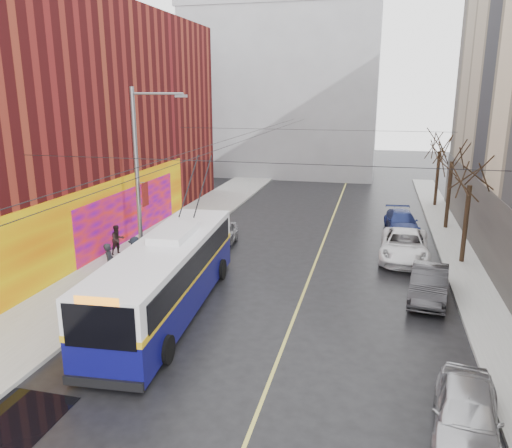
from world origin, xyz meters
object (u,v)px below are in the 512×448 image
at_px(tree_near, 472,170).
at_px(following_car, 221,235).
at_px(streetlight_pole, 141,180).
at_px(parked_car_b, 429,284).
at_px(parked_car_d, 401,222).
at_px(pedestrian_b, 118,240).
at_px(tree_far, 441,141).
at_px(tree_mid, 453,149).
at_px(trolleybus, 168,275).
at_px(pedestrian_c, 135,254).
at_px(pedestrian_a, 110,263).
at_px(parked_car_a, 466,413).
at_px(parked_car_c, 404,245).

bearing_deg(tree_near, following_car, 179.77).
relative_size(streetlight_pole, parked_car_b, 2.07).
xyz_separation_m(parked_car_b, parked_car_d, (-0.74, 10.94, -0.04)).
relative_size(tree_near, pedestrian_b, 3.92).
bearing_deg(tree_far, tree_mid, -90.00).
height_order(trolleybus, pedestrian_c, trolleybus).
distance_m(tree_mid, tree_far, 7.00).
bearing_deg(pedestrian_a, parked_car_d, -66.56).
xyz_separation_m(following_car, pedestrian_b, (-4.87, -3.23, 0.30)).
bearing_deg(tree_far, parked_car_a, -94.01).
height_order(parked_car_d, pedestrian_b, pedestrian_b).
height_order(tree_mid, pedestrian_b, tree_mid).
bearing_deg(parked_car_c, pedestrian_a, -149.22).
distance_m(trolleybus, parked_car_b, 11.20).
distance_m(trolleybus, parked_car_a, 11.96).
xyz_separation_m(tree_far, pedestrian_b, (-18.15, -17.18, -4.17)).
distance_m(streetlight_pole, parked_car_d, 17.45).
xyz_separation_m(trolleybus, parked_car_a, (10.62, -5.43, -0.88)).
distance_m(trolleybus, pedestrian_c, 5.12).
height_order(tree_mid, pedestrian_c, tree_mid).
bearing_deg(parked_car_a, pedestrian_c, 154.59).
bearing_deg(tree_mid, pedestrian_a, -139.26).
relative_size(parked_car_c, pedestrian_a, 2.87).
height_order(parked_car_c, pedestrian_a, pedestrian_a).
bearing_deg(pedestrian_a, tree_far, -57.81).
relative_size(tree_mid, parked_car_d, 1.44).
height_order(pedestrian_b, pedestrian_c, pedestrian_c).
bearing_deg(streetlight_pole, following_car, 72.90).
bearing_deg(parked_car_b, pedestrian_b, 179.96).
height_order(streetlight_pole, parked_car_d, streetlight_pole).
distance_m(trolleybus, pedestrian_a, 4.28).
relative_size(following_car, pedestrian_b, 2.41).
distance_m(tree_near, parked_car_d, 7.68).
bearing_deg(parked_car_c, pedestrian_c, -155.00).
relative_size(streetlight_pole, pedestrian_a, 4.72).
height_order(parked_car_a, parked_car_c, parked_car_c).
bearing_deg(parked_car_b, streetlight_pole, -169.39).
relative_size(pedestrian_a, pedestrian_c, 1.10).
bearing_deg(pedestrian_a, pedestrian_c, -31.53).
bearing_deg(parked_car_b, tree_near, 75.37).
height_order(parked_car_b, pedestrian_c, pedestrian_c).
bearing_deg(pedestrian_c, parked_car_c, -88.54).
distance_m(pedestrian_a, pedestrian_b, 4.31).
bearing_deg(tree_mid, streetlight_pole, -139.35).
xyz_separation_m(tree_mid, following_car, (-13.28, -6.95, -4.58)).
bearing_deg(parked_car_a, pedestrian_a, 160.71).
distance_m(following_car, pedestrian_a, 7.82).
bearing_deg(pedestrian_b, pedestrian_a, -123.83).
bearing_deg(pedestrian_c, pedestrian_a, 147.40).
bearing_deg(parked_car_b, parked_car_a, -81.86).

